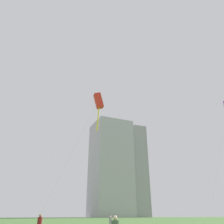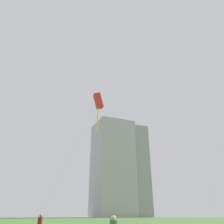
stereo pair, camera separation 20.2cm
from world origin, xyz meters
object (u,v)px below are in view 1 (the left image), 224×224
(kite_flying_0, at_px, (98,102))
(distant_highrise_0, at_px, (110,167))
(person_standing_5, at_px, (39,224))
(distant_highrise_1, at_px, (129,169))
(person_standing_4, at_px, (111,222))

(kite_flying_0, bearing_deg, distant_highrise_0, 75.08)
(distant_highrise_0, bearing_deg, kite_flying_0, -113.59)
(person_standing_5, relative_size, distant_highrise_0, 0.03)
(distant_highrise_1, bearing_deg, person_standing_5, -118.43)
(distant_highrise_0, bearing_deg, person_standing_4, -113.09)
(kite_flying_0, height_order, distant_highrise_0, distant_highrise_0)
(person_standing_4, xyz_separation_m, distant_highrise_1, (43.54, 117.43, 28.54))
(person_standing_4, xyz_separation_m, person_standing_5, (-7.93, -5.14, 0.11))
(person_standing_4, height_order, person_standing_5, person_standing_5)
(kite_flying_0, xyz_separation_m, distant_highrise_1, (47.43, 127.86, 18.29))
(person_standing_5, bearing_deg, distant_highrise_1, 50.40)
(person_standing_5, xyz_separation_m, kite_flying_0, (4.04, -5.29, 10.15))
(kite_flying_0, distance_m, distant_highrise_1, 137.59)
(distant_highrise_0, bearing_deg, distant_highrise_1, -12.95)
(person_standing_4, distance_m, kite_flying_0, 15.14)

